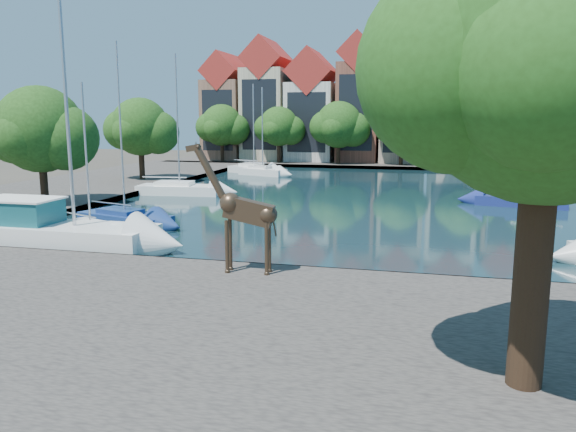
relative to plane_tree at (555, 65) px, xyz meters
name	(u,v)px	position (x,y,z in m)	size (l,w,h in m)	color
ground	(296,277)	(-7.62, 9.01, -7.67)	(160.00, 160.00, 0.00)	#38332B
water_basin	(361,197)	(-7.62, 33.01, -7.63)	(38.00, 50.00, 0.08)	black
near_quay	(243,333)	(-7.62, 2.01, -7.42)	(50.00, 14.00, 0.50)	#4B4741
far_quay	(388,163)	(-7.62, 65.01, -7.42)	(60.00, 16.00, 0.50)	#4B4741
left_quay	(92,185)	(-32.62, 33.01, -7.42)	(14.00, 52.00, 0.50)	#4B4741
plane_tree	(555,65)	(0.00, 0.00, 0.00)	(8.32, 6.40, 10.62)	#332114
townhouse_west_end	(228,111)	(-30.62, 64.99, -0.31)	(5.44, 9.18, 14.93)	brown
townhouse_west_mid	(268,104)	(-24.62, 64.99, 0.56)	(5.94, 9.18, 16.79)	#C0B594
townhouse_west_inner	(313,111)	(-18.12, 64.99, -0.32)	(6.43, 9.18, 15.15)	silver
townhouse_center	(360,103)	(-11.62, 64.99, 0.69)	(5.44, 9.18, 16.93)	brown
townhouse_east_inner	(404,107)	(-5.62, 64.99, 0.06)	(5.94, 9.18, 15.79)	tan
townhouse_east_mid	(455,104)	(0.88, 64.99, 0.43)	(6.43, 9.18, 16.65)	beige
townhouse_east_end	(507,112)	(7.38, 64.99, -0.56)	(5.44, 9.18, 14.43)	brown
far_tree_far_west	(222,127)	(-29.51, 59.50, -2.49)	(7.28, 5.60, 7.68)	#332114
far_tree_west	(279,128)	(-21.52, 59.50, -2.60)	(6.76, 5.20, 7.36)	#332114
far_tree_mid_west	(340,126)	(-13.51, 59.50, -2.38)	(7.80, 6.00, 8.00)	#332114
far_tree_mid_east	(403,128)	(-5.52, 59.50, -2.54)	(7.02, 5.40, 7.52)	#332114
far_tree_east	(470,127)	(2.49, 59.50, -2.43)	(7.54, 5.80, 7.84)	#332114
far_tree_far_east	(540,129)	(10.48, 59.50, -2.60)	(6.76, 5.20, 7.36)	#332114
side_tree_left_near	(41,132)	(-28.51, 21.00, -2.18)	(7.80, 6.00, 8.20)	#332114
side_tree_left_far	(141,129)	(-29.51, 37.00, -2.29)	(7.28, 5.60, 7.88)	#332114
giraffe_statue	(242,210)	(-9.42, 7.49, -4.69)	(3.54, 0.68, 5.05)	#3E2D1F
motorsailer	(47,228)	(-20.97, 11.01, -6.65)	(10.50, 3.09, 12.25)	white
sailboat_left_a	(91,230)	(-19.81, 13.01, -7.09)	(6.11, 4.17, 8.24)	silver
sailboat_left_b	(125,216)	(-20.27, 17.35, -7.09)	(6.53, 3.87, 10.84)	navy
sailboat_left_c	(180,187)	(-22.62, 30.39, -6.99)	(7.16, 3.09, 11.53)	white
sailboat_left_d	(263,170)	(-20.15, 46.84, -7.00)	(5.73, 3.54, 9.61)	silver
sailboat_left_e	(254,168)	(-21.86, 49.08, -6.99)	(6.42, 3.86, 10.08)	silver
sailboat_right_b	(521,198)	(4.38, 30.70, -7.02)	(6.56, 3.19, 11.29)	navy
sailboat_right_c	(537,183)	(7.38, 41.72, -7.07)	(5.85, 3.18, 8.38)	silver
sailboat_right_d	(491,172)	(4.38, 51.33, -7.10)	(4.68, 2.09, 7.94)	beige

